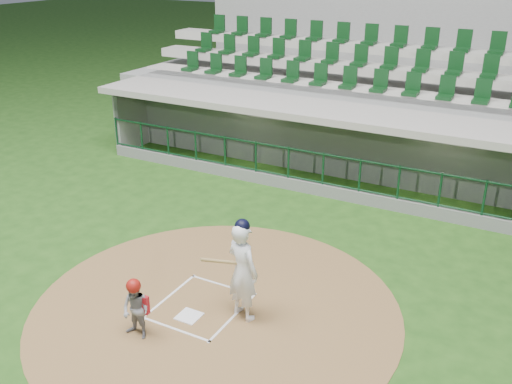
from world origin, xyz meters
TOP-DOWN VIEW (x-y plane):
  - ground at (0.00, 0.00)m, footprint 120.00×120.00m
  - dirt_circle at (0.30, -0.20)m, footprint 7.20×7.20m
  - home_plate at (0.00, -0.70)m, footprint 0.43×0.43m
  - batter_box_chalk at (0.00, -0.30)m, footprint 1.55×1.80m
  - dugout_structure at (0.18, 7.83)m, footprint 16.40×3.70m
  - seating_deck at (0.00, 10.91)m, footprint 17.00×6.72m
  - batter at (0.89, -0.17)m, footprint 0.95×0.98m
  - catcher at (-0.47, -1.62)m, footprint 0.57×0.45m

SIDE VIEW (x-z plane):
  - ground at x=0.00m, z-range 0.00..0.00m
  - dirt_circle at x=0.30m, z-range 0.00..0.01m
  - batter_box_chalk at x=0.00m, z-range 0.01..0.02m
  - home_plate at x=0.00m, z-range 0.01..0.03m
  - catcher at x=-0.47m, z-range 0.01..1.20m
  - dugout_structure at x=0.18m, z-range -0.54..2.46m
  - batter at x=0.89m, z-range 0.00..2.05m
  - seating_deck at x=0.00m, z-range -1.15..4.00m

